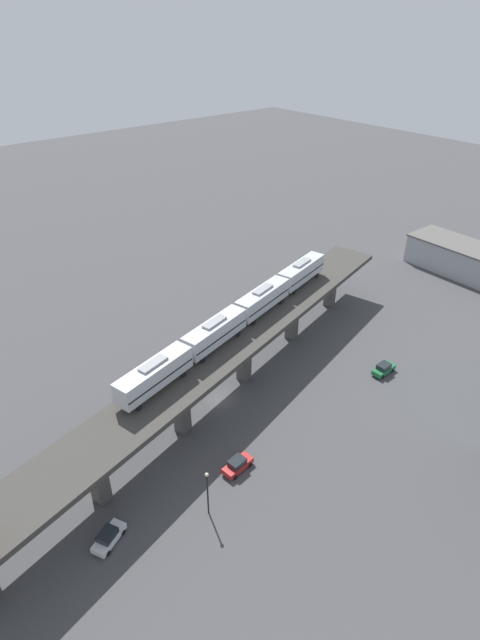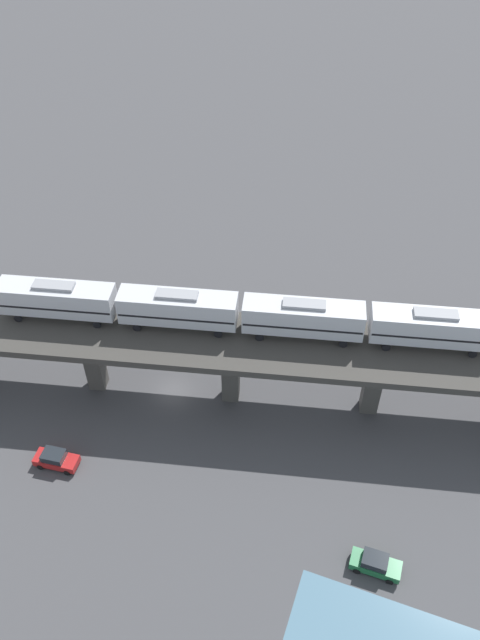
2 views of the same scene
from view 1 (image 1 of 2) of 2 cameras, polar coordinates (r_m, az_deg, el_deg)
The scene contains 9 objects.
ground_plane at distance 79.33m, azimuth -2.36°, elevation -8.95°, with size 400.00×400.00×0.00m, color #424244.
elevated_viaduct at distance 74.50m, azimuth -2.58°, elevation -4.62°, with size 29.84×91.39×8.85m.
subway_train at distance 78.04m, azimuth 0.00°, elevation 0.65°, with size 14.45×49.06×4.45m.
street_car_white at distance 63.53m, azimuth -14.79°, elevation -22.86°, with size 3.55×4.74×1.89m.
street_car_green at distance 87.09m, azimuth 16.11°, elevation -5.36°, with size 2.01×4.43×1.89m.
street_car_red at distance 68.37m, azimuth -0.28°, elevation -16.19°, with size 2.35×4.58×1.89m.
delivery_truck at distance 81.34m, azimuth -9.46°, elevation -6.64°, with size 4.34×7.54×3.20m.
street_lamp at distance 61.72m, azimuth -3.74°, elevation -18.81°, with size 0.44×0.44×6.94m.
warehouse_building at distance 125.50m, azimuth 24.85°, elevation 6.09°, with size 28.85×11.05×6.80m.
Camera 1 is at (48.07, -36.16, 51.72)m, focal length 28.00 mm.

